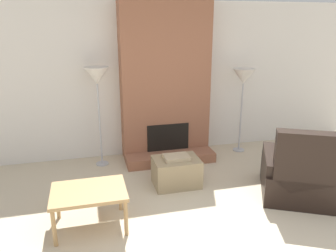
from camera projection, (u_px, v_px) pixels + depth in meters
wall_back at (162, 80)px, 5.67m from camera, size 7.55×0.06×2.60m
fireplace at (165, 86)px, 5.46m from camera, size 1.48×0.76×2.60m
ottoman at (176, 171)px, 4.69m from camera, size 0.65×0.48×0.45m
armchair at (299, 177)px, 4.35m from camera, size 1.27×1.31×1.02m
side_table at (89, 194)px, 3.66m from camera, size 0.83×0.61×0.46m
floor_lamp_left at (97, 79)px, 5.01m from camera, size 0.39×0.39×1.61m
floor_lamp_right at (243, 79)px, 5.63m from camera, size 0.39×0.39×1.50m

